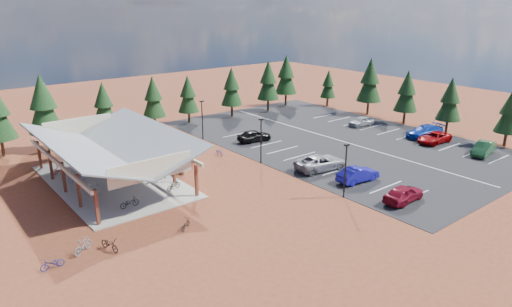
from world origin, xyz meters
name	(u,v)px	position (x,y,z in m)	size (l,w,h in m)	color
ground	(235,179)	(0.00, 0.00, 0.00)	(140.00, 140.00, 0.00)	#5F2E19
asphalt_lot	(336,139)	(18.50, 3.00, 0.02)	(27.00, 44.00, 0.04)	black
concrete_pad	(113,181)	(-10.00, 7.00, 0.05)	(10.60, 18.60, 0.10)	gray
bike_pavilion	(109,145)	(-10.00, 7.00, 3.82)	(11.65, 19.40, 4.97)	#4E2016
lamp_post_0	(345,167)	(5.00, -10.00, 2.98)	(0.50, 0.25, 5.14)	black
lamp_post_1	(261,138)	(5.00, 2.00, 2.98)	(0.50, 0.25, 5.14)	black
lamp_post_2	(202,117)	(5.00, 14.00, 2.98)	(0.50, 0.25, 5.14)	black
trash_bin_0	(181,170)	(-3.68, 4.46, 0.45)	(0.60, 0.60, 0.90)	#4D301B
trash_bin_1	(174,166)	(-3.52, 6.20, 0.45)	(0.60, 0.60, 0.90)	#4D301B
pine_2	(43,104)	(-11.97, 21.74, 5.66)	(3.98, 3.98, 9.26)	#382314
pine_3	(104,104)	(-4.37, 22.97, 4.51)	(3.17, 3.17, 7.39)	#382314
pine_4	(153,97)	(2.57, 22.70, 4.57)	(3.21, 3.21, 7.49)	#382314
pine_5	(188,94)	(8.01, 22.54, 4.34)	(3.05, 3.05, 7.11)	#382314
pine_6	(232,87)	(15.40, 21.93, 4.71)	(3.31, 3.31, 7.71)	#382314
pine_7	(268,80)	(22.27, 21.30, 5.07)	(3.56, 3.56, 8.30)	#382314
pine_8	(286,75)	(27.52, 22.78, 5.32)	(3.74, 3.74, 8.71)	#382314
pine_9	(510,111)	(32.94, -11.91, 4.40)	(3.10, 3.10, 7.22)	#382314
pine_10	(450,99)	(32.75, -4.20, 4.68)	(3.29, 3.29, 7.67)	#382314
pine_11	(407,91)	(32.73, 2.49, 4.80)	(3.38, 3.38, 7.87)	#382314
pine_12	(370,80)	(33.18, 9.53, 5.48)	(3.85, 3.85, 8.97)	#382314
pine_13	(328,84)	(32.93, 17.98, 3.75)	(2.64, 2.64, 6.16)	#382314
bike_0	(129,203)	(-11.32, 0.04, 0.55)	(0.60, 1.71, 0.90)	black
bike_1	(92,188)	(-12.79, 5.06, 0.61)	(0.48, 1.71, 1.03)	#919498
bike_2	(76,178)	(-12.93, 9.04, 0.51)	(0.54, 1.55, 0.81)	#204194
bike_3	(60,169)	(-13.54, 12.32, 0.60)	(0.47, 1.66, 1.00)	maroon
bike_4	(173,185)	(-6.40, 1.17, 0.55)	(0.60, 1.71, 0.90)	black
bike_5	(140,176)	(-7.86, 5.24, 0.58)	(0.46, 1.61, 0.97)	#9C9DA5
bike_6	(139,167)	(-6.84, 7.87, 0.53)	(0.57, 1.63, 0.85)	navy
bike_7	(98,158)	(-9.06, 13.60, 0.54)	(0.42, 1.47, 0.88)	maroon
bike_8	(110,244)	(-15.39, -5.74, 0.49)	(0.65, 1.87, 0.98)	black
bike_9	(83,246)	(-16.99, -4.86, 0.55)	(0.52, 1.85, 1.11)	gray
bike_10	(52,263)	(-19.33, -5.70, 0.41)	(0.54, 1.56, 0.82)	navy
bike_12	(185,224)	(-9.48, -6.32, 0.41)	(0.54, 1.55, 0.82)	black
bike_14	(220,152)	(3.00, 7.22, 0.42)	(0.56, 1.60, 0.84)	navy
bike_15	(192,165)	(-1.93, 5.23, 0.47)	(0.44, 1.55, 0.93)	#9C3822
bike_16	(168,174)	(-5.32, 4.16, 0.50)	(0.67, 1.91, 1.01)	black
car_0	(404,194)	(8.41, -13.98, 0.80)	(1.81, 4.49, 1.53)	maroon
car_1	(358,174)	(9.02, -8.31, 0.79)	(1.60, 4.58, 1.51)	#161394
car_2	(321,162)	(8.67, -3.59, 0.85)	(2.69, 5.83, 1.62)	gray
car_4	(254,136)	(9.60, 9.00, 0.80)	(1.79, 4.45, 1.52)	black
car_5	(484,148)	(27.24, -11.99, 0.81)	(1.62, 4.65, 1.53)	#1F522B
car_6	(434,138)	(27.06, -5.82, 0.73)	(2.30, 4.99, 1.39)	#940305
car_7	(425,131)	(28.37, -3.62, 0.84)	(2.25, 5.53, 1.61)	#092D9D
car_8	(361,121)	(26.54, 5.44, 0.72)	(1.61, 4.01, 1.36)	#9CA0A3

